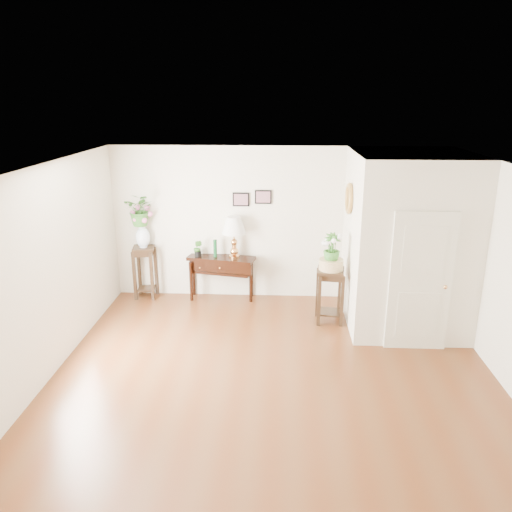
# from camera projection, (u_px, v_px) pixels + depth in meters

# --- Properties ---
(floor) EXTENTS (6.00, 5.50, 0.02)m
(floor) POSITION_uv_depth(u_px,v_px,m) (274.00, 371.00, 6.89)
(floor) COLOR #592C13
(floor) RESTS_ON ground
(ceiling) EXTENTS (6.00, 5.50, 0.02)m
(ceiling) POSITION_uv_depth(u_px,v_px,m) (276.00, 167.00, 6.03)
(ceiling) COLOR white
(ceiling) RESTS_ON ground
(wall_back) EXTENTS (6.00, 0.02, 2.80)m
(wall_back) POSITION_uv_depth(u_px,v_px,m) (277.00, 224.00, 9.07)
(wall_back) COLOR beige
(wall_back) RESTS_ON ground
(wall_front) EXTENTS (6.00, 0.02, 2.80)m
(wall_front) POSITION_uv_depth(u_px,v_px,m) (270.00, 398.00, 3.84)
(wall_front) COLOR beige
(wall_front) RESTS_ON ground
(wall_left) EXTENTS (0.02, 5.50, 2.80)m
(wall_left) POSITION_uv_depth(u_px,v_px,m) (48.00, 272.00, 6.60)
(wall_left) COLOR beige
(wall_left) RESTS_ON ground
(wall_right) EXTENTS (0.02, 5.50, 2.80)m
(wall_right) POSITION_uv_depth(u_px,v_px,m) (511.00, 280.00, 6.32)
(wall_right) COLOR beige
(wall_right) RESTS_ON ground
(partition) EXTENTS (1.80, 1.95, 2.80)m
(partition) POSITION_uv_depth(u_px,v_px,m) (406.00, 240.00, 8.05)
(partition) COLOR beige
(partition) RESTS_ON floor
(door) EXTENTS (0.90, 0.05, 2.10)m
(door) POSITION_uv_depth(u_px,v_px,m) (420.00, 283.00, 7.20)
(door) COLOR beige
(door) RESTS_ON floor
(art_print_left) EXTENTS (0.30, 0.02, 0.25)m
(art_print_left) POSITION_uv_depth(u_px,v_px,m) (241.00, 199.00, 8.95)
(art_print_left) COLOR black
(art_print_left) RESTS_ON wall_back
(art_print_right) EXTENTS (0.30, 0.02, 0.25)m
(art_print_right) POSITION_uv_depth(u_px,v_px,m) (263.00, 197.00, 8.91)
(art_print_right) COLOR black
(art_print_right) RESTS_ON wall_back
(wall_ornament) EXTENTS (0.07, 0.51, 0.51)m
(wall_ornament) POSITION_uv_depth(u_px,v_px,m) (349.00, 199.00, 8.01)
(wall_ornament) COLOR #B37731
(wall_ornament) RESTS_ON partition
(console_table) EXTENTS (1.28, 0.64, 0.81)m
(console_table) POSITION_uv_depth(u_px,v_px,m) (222.00, 278.00, 9.25)
(console_table) COLOR black
(console_table) RESTS_ON floor
(table_lamp) EXTENTS (0.47, 0.47, 0.77)m
(table_lamp) POSITION_uv_depth(u_px,v_px,m) (234.00, 239.00, 9.01)
(table_lamp) COLOR tan
(table_lamp) RESTS_ON console_table
(green_vase) EXTENTS (0.09, 0.09, 0.32)m
(green_vase) POSITION_uv_depth(u_px,v_px,m) (215.00, 248.00, 9.08)
(green_vase) COLOR #0E411D
(green_vase) RESTS_ON console_table
(potted_plant) EXTENTS (0.19, 0.17, 0.30)m
(potted_plant) POSITION_uv_depth(u_px,v_px,m) (198.00, 249.00, 9.10)
(potted_plant) COLOR #316F25
(potted_plant) RESTS_ON console_table
(plant_stand_a) EXTENTS (0.44, 0.44, 0.98)m
(plant_stand_a) POSITION_uv_depth(u_px,v_px,m) (145.00, 272.00, 9.30)
(plant_stand_a) COLOR black
(plant_stand_a) RESTS_ON floor
(porcelain_vase) EXTENTS (0.33, 0.33, 0.45)m
(porcelain_vase) POSITION_uv_depth(u_px,v_px,m) (143.00, 235.00, 9.08)
(porcelain_vase) COLOR white
(porcelain_vase) RESTS_ON plant_stand_a
(lily_arrangement) EXTENTS (0.62, 0.57, 0.60)m
(lily_arrangement) POSITION_uv_depth(u_px,v_px,m) (141.00, 210.00, 8.93)
(lily_arrangement) COLOR #316F25
(lily_arrangement) RESTS_ON porcelain_vase
(plant_stand_b) EXTENTS (0.49, 0.49, 0.92)m
(plant_stand_b) POSITION_uv_depth(u_px,v_px,m) (330.00, 296.00, 8.29)
(plant_stand_b) COLOR black
(plant_stand_b) RESTS_ON floor
(ceramic_bowl) EXTENTS (0.46, 0.46, 0.18)m
(ceramic_bowl) POSITION_uv_depth(u_px,v_px,m) (331.00, 265.00, 8.12)
(ceramic_bowl) COLOR beige
(ceramic_bowl) RESTS_ON plant_stand_b
(narcissus) EXTENTS (0.32, 0.32, 0.49)m
(narcissus) POSITION_uv_depth(u_px,v_px,m) (332.00, 248.00, 8.03)
(narcissus) COLOR #316F25
(narcissus) RESTS_ON ceramic_bowl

